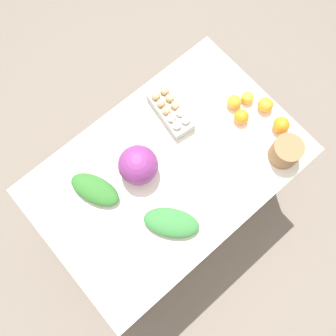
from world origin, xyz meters
The scene contains 12 objects.
ground_plane centered at (0.00, 0.00, 0.00)m, with size 8.00×8.00×0.00m, color #70665B.
dining_table centered at (0.00, 0.00, 0.65)m, with size 1.31×0.86×0.76m.
cabbage_purple centered at (0.11, -0.08, 0.85)m, with size 0.19×0.19×0.19m, color #7A2D75.
egg_carton centered at (-0.20, -0.21, 0.80)m, with size 0.15×0.29×0.09m.
paper_bag centered at (-0.47, 0.32, 0.82)m, with size 0.14×0.14×0.13m, color olive.
greens_bunch_dandelion centered at (0.33, -0.14, 0.79)m, with size 0.25×0.13×0.06m, color #2D6B28.
greens_bunch_beet_tops centered at (0.16, 0.21, 0.79)m, with size 0.26×0.14×0.06m, color #337538.
orange_0 centered at (-0.45, 0.04, 0.80)m, with size 0.08×0.08×0.08m, color orange.
orange_1 centered at (-0.48, -0.04, 0.79)m, with size 0.07×0.07×0.07m, color orange.
orange_2 centered at (-0.58, 0.08, 0.80)m, with size 0.08×0.08×0.08m, color orange.
orange_3 centered at (-0.55, -0.01, 0.79)m, with size 0.06×0.06×0.06m, color #F9A833.
orange_4 centered at (-0.56, 0.20, 0.80)m, with size 0.08×0.08×0.08m, color orange.
Camera 1 is at (0.33, 0.39, 2.51)m, focal length 40.00 mm.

